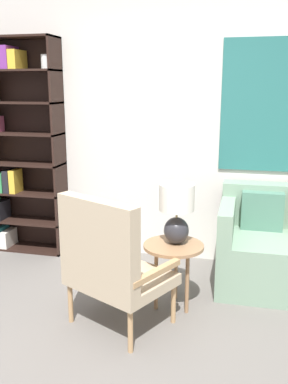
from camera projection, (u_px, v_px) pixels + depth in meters
The scene contains 6 objects.
ground_plane at pixel (79, 377), 2.56m from camera, with size 14.00×14.00×0.00m, color #66605B.
wall_back at pixel (157, 123), 4.14m from camera, with size 6.40×0.08×2.70m.
bookshelf at pixel (3, 147), 4.39m from camera, with size 1.00×0.30×2.16m.
armchair at pixel (109, 260), 2.95m from camera, with size 0.84×0.79×0.98m.
side_table at pixel (173, 252), 3.28m from camera, with size 0.46×0.46×0.52m.
table_lamp at pixel (177, 209), 3.23m from camera, with size 0.27×0.27×0.47m.
Camera 1 is at (0.90, -2.07, 1.69)m, focal length 40.00 mm.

